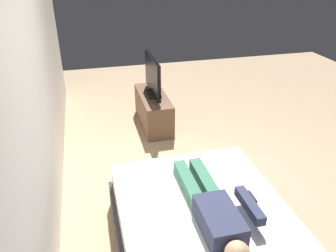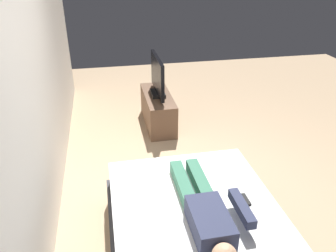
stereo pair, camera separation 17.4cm
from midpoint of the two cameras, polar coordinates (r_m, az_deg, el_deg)
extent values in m
plane|color=tan|center=(3.86, 3.70, -11.97)|extent=(10.00, 10.00, 0.00)
cube|color=silver|center=(3.43, -23.11, 7.43)|extent=(6.40, 0.10, 2.80)
cube|color=white|center=(2.89, 5.34, -17.49)|extent=(2.00, 1.40, 0.24)
cube|color=#2D334C|center=(2.68, 6.76, -15.67)|extent=(0.48, 0.28, 0.18)
cube|color=#387056|center=(3.11, 4.64, -9.29)|extent=(0.60, 0.11, 0.11)
cube|color=#387056|center=(3.07, 1.77, -9.76)|extent=(0.60, 0.11, 0.11)
cube|color=#2D334C|center=(2.79, 11.91, -13.05)|extent=(0.40, 0.08, 0.08)
cube|color=black|center=(3.06, 12.35, -11.69)|extent=(0.15, 0.04, 0.02)
cube|color=brown|center=(5.25, -3.46, 2.73)|extent=(1.10, 0.40, 0.50)
cube|color=black|center=(5.14, -3.54, 5.51)|extent=(0.32, 0.20, 0.05)
cube|color=black|center=(5.03, -3.64, 8.62)|extent=(0.88, 0.05, 0.54)
camera|label=1|loc=(0.09, -91.31, -0.69)|focal=35.85mm
camera|label=2|loc=(0.09, 88.69, 0.69)|focal=35.85mm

